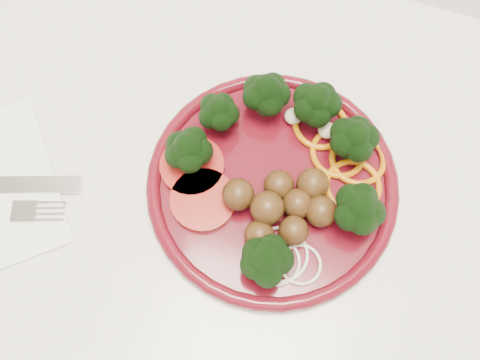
% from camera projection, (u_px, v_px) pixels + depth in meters
% --- Properties ---
extents(counter, '(2.40, 0.60, 0.90)m').
position_uv_depth(counter, '(315.00, 313.00, 0.93)').
color(counter, silver).
rests_on(counter, ground).
extents(plate, '(0.25, 0.25, 0.06)m').
position_uv_depth(plate, '(276.00, 176.00, 0.52)').
color(plate, '#4B0912').
rests_on(plate, counter).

